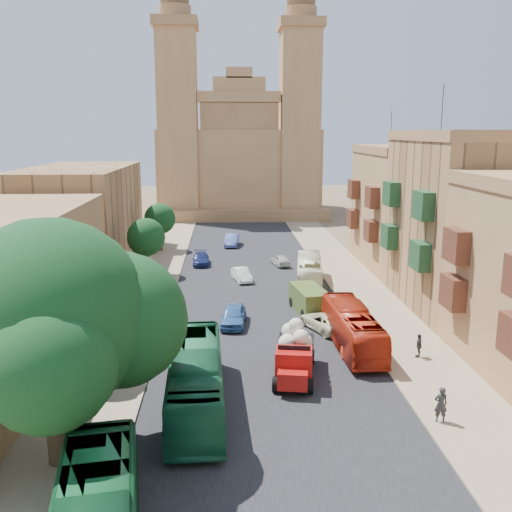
{
  "coord_description": "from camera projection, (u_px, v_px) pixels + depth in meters",
  "views": [
    {
      "loc": [
        -2.47,
        -18.2,
        13.68
      ],
      "look_at": [
        0.0,
        26.0,
        4.0
      ],
      "focal_mm": 40.0,
      "sensor_mm": 36.0,
      "label": 1
    }
  ],
  "objects": [
    {
      "name": "road_surface",
      "position": [
        253.0,
        291.0,
        50.07
      ],
      "size": [
        14.0,
        140.0,
        0.01
      ],
      "primitive_type": "cube",
      "color": "black",
      "rests_on": "ground"
    },
    {
      "name": "sidewalk_east",
      "position": [
        360.0,
        289.0,
        50.58
      ],
      "size": [
        5.0,
        140.0,
        0.01
      ],
      "primitive_type": "cube",
      "color": "#90795E",
      "rests_on": "ground"
    },
    {
      "name": "sidewalk_west",
      "position": [
        145.0,
        292.0,
        49.55
      ],
      "size": [
        5.0,
        140.0,
        0.01
      ],
      "primitive_type": "cube",
      "color": "#90795E",
      "rests_on": "ground"
    },
    {
      "name": "kerb_east",
      "position": [
        332.0,
        289.0,
        50.44
      ],
      "size": [
        0.25,
        140.0,
        0.12
      ],
      "primitive_type": "cube",
      "color": "#90795E",
      "rests_on": "ground"
    },
    {
      "name": "kerb_west",
      "position": [
        173.0,
        291.0,
        49.67
      ],
      "size": [
        0.25,
        140.0,
        0.12
      ],
      "primitive_type": "cube",
      "color": "#90795E",
      "rests_on": "ground"
    },
    {
      "name": "townhouse_c",
      "position": [
        460.0,
        220.0,
        44.59
      ],
      "size": [
        9.0,
        14.0,
        17.4
      ],
      "color": "#A4774A",
      "rests_on": "ground"
    },
    {
      "name": "townhouse_d",
      "position": [
        404.0,
        207.0,
        58.4
      ],
      "size": [
        9.0,
        14.0,
        15.9
      ],
      "color": "#9A7045",
      "rests_on": "ground"
    },
    {
      "name": "west_wall",
      "position": [
        81.0,
        320.0,
        39.44
      ],
      "size": [
        1.0,
        40.0,
        1.8
      ],
      "primitive_type": "cube",
      "color": "#9A7045",
      "rests_on": "ground"
    },
    {
      "name": "west_building_mid",
      "position": [
        81.0,
        214.0,
        61.68
      ],
      "size": [
        10.0,
        22.0,
        10.0
      ],
      "primitive_type": "cube",
      "color": "#A4774A",
      "rests_on": "ground"
    },
    {
      "name": "church",
      "position": [
        239.0,
        157.0,
        95.45
      ],
      "size": [
        28.0,
        22.5,
        36.3
      ],
      "color": "#9A7045",
      "rests_on": "ground"
    },
    {
      "name": "ficus_tree",
      "position": [
        53.0,
        323.0,
        22.88
      ],
      "size": [
        10.44,
        9.6,
        10.44
      ],
      "color": "#34281A",
      "rests_on": "ground"
    },
    {
      "name": "street_tree_a",
      "position": [
        89.0,
        327.0,
        31.29
      ],
      "size": [
        3.09,
        3.09,
        4.75
      ],
      "color": "#34281A",
      "rests_on": "ground"
    },
    {
      "name": "street_tree_b",
      "position": [
        125.0,
        276.0,
        43.02
      ],
      "size": [
        2.95,
        2.95,
        4.54
      ],
      "color": "#34281A",
      "rests_on": "ground"
    },
    {
      "name": "street_tree_c",
      "position": [
        146.0,
        237.0,
        54.57
      ],
      "size": [
        3.66,
        3.66,
        5.63
      ],
      "color": "#34281A",
      "rests_on": "ground"
    },
    {
      "name": "street_tree_d",
      "position": [
        160.0,
        219.0,
        66.28
      ],
      "size": [
        3.63,
        3.63,
        5.59
      ],
      "color": "#34281A",
      "rests_on": "ground"
    },
    {
      "name": "red_truck",
      "position": [
        295.0,
        353.0,
        32.24
      ],
      "size": [
        2.98,
        5.75,
        3.21
      ],
      "color": "#AD120D",
      "rests_on": "ground"
    },
    {
      "name": "olive_pickup",
      "position": [
        309.0,
        300.0,
        43.99
      ],
      "size": [
        2.73,
        4.89,
        1.91
      ],
      "color": "#475B22",
      "rests_on": "ground"
    },
    {
      "name": "bus_green_north",
      "position": [
        196.0,
        379.0,
        28.53
      ],
      "size": [
        2.96,
        11.11,
        3.07
      ],
      "primitive_type": "imported",
      "rotation": [
        0.0,
        0.0,
        0.03
      ],
      "color": "#19603A",
      "rests_on": "ground"
    },
    {
      "name": "bus_red_east",
      "position": [
        353.0,
        328.0,
        36.64
      ],
      "size": [
        2.41,
        9.54,
        2.64
      ],
      "primitive_type": "imported",
      "rotation": [
        0.0,
        0.0,
        3.16
      ],
      "color": "#B42711",
      "rests_on": "ground"
    },
    {
      "name": "bus_cream_east",
      "position": [
        309.0,
        271.0,
        51.87
      ],
      "size": [
        3.37,
        9.34,
        2.54
      ],
      "primitive_type": "imported",
      "rotation": [
        0.0,
        0.0,
        3.0
      ],
      "color": "#FFFACF",
      "rests_on": "ground"
    },
    {
      "name": "car_blue_a",
      "position": [
        234.0,
        316.0,
        41.01
      ],
      "size": [
        2.14,
        4.38,
        1.44
      ],
      "primitive_type": "imported",
      "rotation": [
        0.0,
        0.0,
        -0.11
      ],
      "color": "#3466A0",
      "rests_on": "ground"
    },
    {
      "name": "car_white_a",
      "position": [
        242.0,
        275.0,
        53.27
      ],
      "size": [
        2.04,
        3.82,
        1.2
      ],
      "primitive_type": "imported",
      "rotation": [
        0.0,
        0.0,
        0.22
      ],
      "color": "white",
      "rests_on": "ground"
    },
    {
      "name": "car_cream",
      "position": [
        324.0,
        321.0,
        40.1
      ],
      "size": [
        3.59,
        4.87,
        1.23
      ],
      "primitive_type": "imported",
      "rotation": [
        0.0,
        0.0,
        3.54
      ],
      "color": "beige",
      "rests_on": "ground"
    },
    {
      "name": "car_dkblue",
      "position": [
        201.0,
        259.0,
        59.81
      ],
      "size": [
        1.85,
        4.22,
        1.21
      ],
      "primitive_type": "imported",
      "rotation": [
        0.0,
        0.0,
        0.04
      ],
      "color": "navy",
      "rests_on": "ground"
    },
    {
      "name": "car_white_b",
      "position": [
        280.0,
        260.0,
        59.37
      ],
      "size": [
        2.02,
        3.57,
        1.15
      ],
      "primitive_type": "imported",
      "rotation": [
        0.0,
        0.0,
        3.35
      ],
      "color": "beige",
      "rests_on": "ground"
    },
    {
      "name": "car_blue_b",
      "position": [
        232.0,
        240.0,
        69.58
      ],
      "size": [
        1.98,
        4.47,
        1.43
      ],
      "primitive_type": "imported",
      "rotation": [
        0.0,
        0.0,
        -0.11
      ],
      "color": "#4E64BA",
      "rests_on": "ground"
    },
    {
      "name": "pedestrian_a",
      "position": [
        441.0,
        404.0,
        27.29
      ],
      "size": [
        0.66,
        0.44,
        1.79
      ],
      "primitive_type": "imported",
      "rotation": [
        0.0,
        0.0,
        3.13
      ],
      "color": "#2C2B2D",
      "rests_on": "ground"
    },
    {
      "name": "pedestrian_c",
      "position": [
        419.0,
        346.0,
        35.17
      ],
      "size": [
        0.71,
        0.96,
        1.52
      ],
      "primitive_type": "imported",
      "rotation": [
        0.0,
        0.0,
        4.29
      ],
      "color": "#343436",
      "rests_on": "ground"
    }
  ]
}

